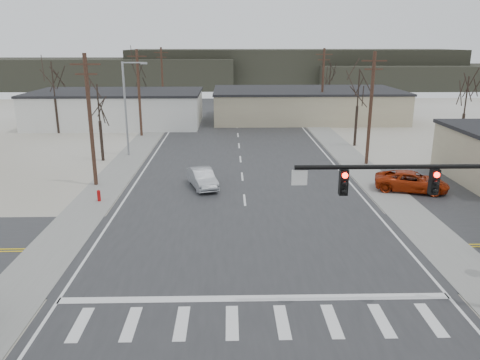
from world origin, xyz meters
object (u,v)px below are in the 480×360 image
object	(u,v)px
sedan_crossing	(202,178)
car_far_b	(228,99)
fire_hydrant	(99,196)
car_far_a	(262,107)
car_parked_red	(412,181)
traffic_signal_mast	(459,204)

from	to	relation	value
sedan_crossing	car_far_b	xyz separation A→B (m)	(1.86, 51.33, 0.04)
fire_hydrant	car_far_a	distance (m)	46.02
fire_hydrant	car_parked_red	distance (m)	22.81
fire_hydrant	car_far_a	bearing A→B (deg)	71.80
car_far_a	fire_hydrant	bearing A→B (deg)	94.25
traffic_signal_mast	car_parked_red	distance (m)	17.16
fire_hydrant	car_far_a	world-z (taller)	car_far_a
sedan_crossing	car_far_b	bearing A→B (deg)	70.59
traffic_signal_mast	fire_hydrant	size ratio (longest dim) A/B	10.29
car_parked_red	car_far_b	bearing A→B (deg)	31.86
sedan_crossing	car_far_a	distance (m)	41.23
car_far_b	sedan_crossing	bearing A→B (deg)	-86.63
car_far_a	car_parked_red	size ratio (longest dim) A/B	0.86
car_far_b	car_parked_red	xyz separation A→B (m)	(13.81, -52.62, -0.03)
sedan_crossing	car_parked_red	world-z (taller)	car_parked_red
fire_hydrant	car_far_b	size ratio (longest dim) A/B	0.20
fire_hydrant	car_parked_red	xyz separation A→B (m)	(22.73, 1.85, 0.32)
traffic_signal_mast	car_far_b	size ratio (longest dim) A/B	2.02
traffic_signal_mast	sedan_crossing	bearing A→B (deg)	122.46
car_parked_red	sedan_crossing	bearing A→B (deg)	102.47
traffic_signal_mast	car_far_b	xyz separation A→B (m)	(-9.17, 68.68, -3.87)
fire_hydrant	car_far_b	world-z (taller)	car_far_b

